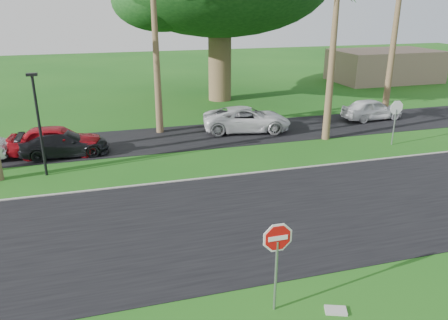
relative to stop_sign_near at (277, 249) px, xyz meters
The scene contains 13 objects.
ground 3.52m from the stop_sign_near, 99.46° to the left, with size 120.00×120.00×0.00m, color #154F13.
road 5.33m from the stop_sign_near, 95.71° to the left, with size 120.00×8.00×0.02m, color black.
parking_strip 15.61m from the stop_sign_near, 91.85° to the left, with size 120.00×5.00×0.02m, color black.
curb 9.23m from the stop_sign_near, 93.16° to the left, with size 120.00×0.12×0.06m, color gray.
stop_sign_near is the anchor object (origin of this frame).
stop_sign_far 15.91m from the stop_sign_near, 43.73° to the left, with size 1.05×0.07×2.62m.
streetlight_right 13.24m from the stop_sign_near, 119.48° to the left, with size 0.45×0.25×4.64m.
building_far 37.33m from the stop_sign_near, 50.98° to the left, with size 10.00×6.00×3.00m, color gray.
car_red 15.65m from the stop_sign_near, 113.40° to the left, with size 1.83×4.56×1.55m, color #A40D17.
car_dark 15.28m from the stop_sign_near, 112.32° to the left, with size 1.79×4.40×1.28m, color black.
car_minivan 16.47m from the stop_sign_near, 73.63° to the left, with size 2.44×5.28×1.47m, color silver.
car_pickup 21.07m from the stop_sign_near, 49.85° to the left, with size 1.64×4.08×1.39m, color silver.
utility_slab 2.35m from the stop_sign_near, 19.67° to the right, with size 0.55×0.35×0.06m, color #A09F98.
Camera 1 is at (-3.32, -11.56, 7.49)m, focal length 35.00 mm.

